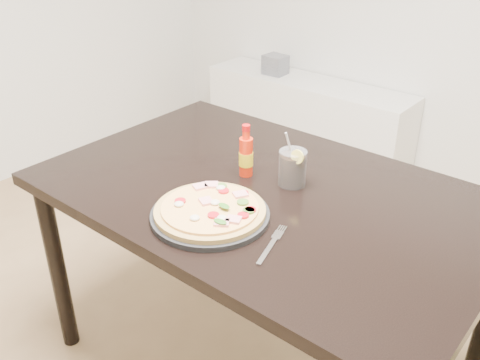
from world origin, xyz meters
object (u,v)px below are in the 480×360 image
Objects in this scene: dining_table at (264,211)px; hot_sauce_bottle at (246,156)px; pizza at (211,209)px; plate at (210,215)px; cola_cup at (292,169)px; media_console at (306,117)px; fork at (272,243)px.

hot_sauce_bottle is (-0.10, 0.03, 0.15)m from dining_table.
pizza is at bearing -71.73° from hot_sauce_bottle.
plate is 1.92× the size of cola_cup.
hot_sauce_bottle is 0.12× the size of media_console.
pizza is at bearing -64.81° from media_console.
cola_cup is 0.34m from fork.
plate reaches higher than fork.
media_console is (-0.95, 1.57, -0.55)m from cola_cup.
pizza is at bearing -101.56° from cola_cup.
pizza is 0.21m from fork.
hot_sauce_bottle reaches higher than dining_table.
hot_sauce_bottle reaches higher than plate.
dining_table is 4.45× the size of pizza.
pizza is 1.81× the size of hot_sauce_bottle.
fork is at bearing -48.73° from dining_table.
media_console is at bearing 118.60° from dining_table.
media_console is at bearing 104.13° from fork.
pizza is 1.70× the size of fork.
cola_cup reaches higher than fork.
plate is 0.24× the size of media_console.
cola_cup is (0.15, 0.04, -0.01)m from hot_sauce_bottle.
cola_cup reaches higher than plate.
dining_table is 8.05× the size of hot_sauce_bottle.
fork is (0.20, -0.22, 0.09)m from dining_table.
hot_sauce_bottle is at bearing 108.27° from pizza.
hot_sauce_bottle is at bearing 161.49° from dining_table.
pizza is (-0.02, -0.23, 0.11)m from dining_table.
dining_table is 0.19m from hot_sauce_bottle.
pizza reaches higher than fork.
fork is at bearing 2.34° from plate.
media_console is (-0.88, 1.88, -0.51)m from plate.
dining_table is 4.15× the size of plate.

